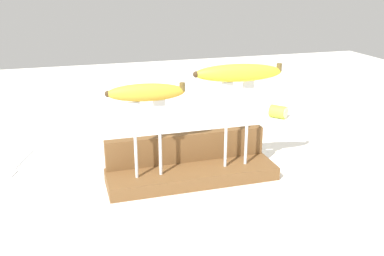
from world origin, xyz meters
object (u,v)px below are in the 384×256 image
object	(u,v)px
banana_raised_left	(146,92)
fork_fallen_near	(17,165)
fork_stand_right	(237,117)
banana_raised_right	(238,73)
banana_chunk_near	(279,112)
fork_stand_left	(148,132)

from	to	relation	value
banana_raised_left	fork_fallen_near	size ratio (longest dim) A/B	1.00
fork_stand_right	banana_raised_right	xyz separation A→B (m)	(-0.00, 0.00, 0.10)
fork_fallen_near	banana_chunk_near	bearing A→B (deg)	11.98
fork_fallen_near	banana_raised_right	bearing A→B (deg)	-22.70
fork_stand_right	fork_stand_left	bearing A→B (deg)	180.00
fork_stand_left	banana_raised_left	bearing A→B (deg)	173.10
fork_stand_right	fork_fallen_near	bearing A→B (deg)	157.30
banana_chunk_near	banana_raised_right	bearing A→B (deg)	-129.08
banana_raised_left	fork_stand_left	bearing A→B (deg)	-6.90
fork_stand_left	banana_raised_right	distance (m)	0.24
fork_stand_left	fork_stand_right	bearing A→B (deg)	-0.00
fork_stand_right	banana_raised_right	bearing A→B (deg)	172.89
fork_stand_left	fork_stand_right	world-z (taller)	fork_stand_right
banana_raised_right	banana_chunk_near	size ratio (longest dim) A/B	3.00
fork_stand_right	banana_raised_left	xyz separation A→B (m)	(-0.21, 0.00, 0.07)
fork_stand_left	fork_fallen_near	xyz separation A→B (m)	(-0.30, 0.21, -0.13)
fork_stand_right	fork_fallen_near	distance (m)	0.57
fork_stand_right	banana_raised_left	world-z (taller)	banana_raised_left
fork_stand_right	banana_raised_left	bearing A→B (deg)	180.00
fork_fallen_near	banana_raised_left	bearing A→B (deg)	-35.42
fork_fallen_near	fork_stand_right	bearing A→B (deg)	-22.70
banana_raised_left	fork_fallen_near	distance (m)	0.43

